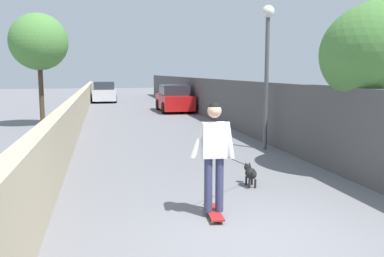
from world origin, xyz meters
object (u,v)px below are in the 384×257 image
at_px(tree_left_near, 39,42).
at_px(car_near, 174,99).
at_px(lamp_post, 267,52).
at_px(skateboard, 214,212).
at_px(car_far, 104,92).
at_px(dog, 250,173).
at_px(person_skateboarder, 214,148).

xyz_separation_m(tree_left_near, car_near, (5.38, -6.58, -2.78)).
relative_size(lamp_post, skateboard, 5.13).
height_order(car_near, car_far, same).
relative_size(tree_left_near, lamp_post, 1.12).
bearing_deg(dog, car_near, -4.48).
xyz_separation_m(tree_left_near, skateboard, (-11.92, -4.16, -3.43)).
xyz_separation_m(lamp_post, person_skateboarder, (-5.17, 3.01, -1.76)).
bearing_deg(car_far, dog, -173.70).
bearing_deg(lamp_post, car_far, 12.27).
bearing_deg(tree_left_near, person_skateboarder, -160.75).
bearing_deg(skateboard, lamp_post, -30.24).
relative_size(skateboard, car_far, 0.19).
relative_size(tree_left_near, car_far, 1.12).
bearing_deg(dog, person_skateboarder, 142.06).
relative_size(skateboard, car_near, 0.21).
distance_m(person_skateboarder, car_near, 17.46).
xyz_separation_m(tree_left_near, person_skateboarder, (-11.92, -4.16, -2.38)).
distance_m(lamp_post, car_far, 21.50).
xyz_separation_m(skateboard, person_skateboarder, (-0.00, -0.00, 1.04)).
relative_size(person_skateboarder, car_near, 0.45).
relative_size(dog, car_far, 0.43).
bearing_deg(dog, skateboard, 142.06).
xyz_separation_m(lamp_post, car_far, (20.91, 4.55, -2.15)).
distance_m(tree_left_near, car_far, 14.67).
xyz_separation_m(lamp_post, car_near, (12.12, 0.60, -2.16)).
height_order(skateboard, dog, dog).
height_order(person_skateboarder, car_far, person_skateboarder).
height_order(skateboard, car_near, car_near).
bearing_deg(skateboard, car_far, 3.36).
distance_m(lamp_post, skateboard, 6.61).
distance_m(tree_left_near, skateboard, 13.08).
distance_m(car_near, car_far, 9.63).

